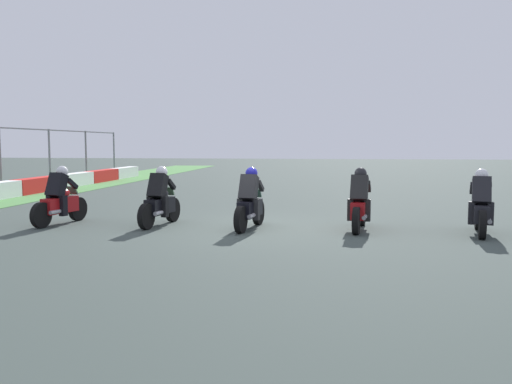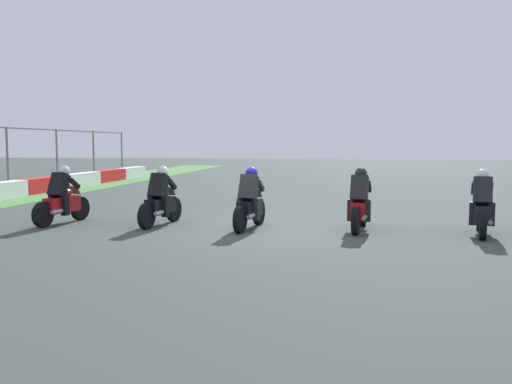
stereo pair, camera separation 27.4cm
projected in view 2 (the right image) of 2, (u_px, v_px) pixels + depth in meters
ground_plane at (257, 228)px, 13.36m from camera, size 120.00×120.00×0.00m
rider_lane_a at (482, 208)px, 12.23m from camera, size 2.03×0.63×1.51m
rider_lane_b at (360, 205)px, 12.89m from camera, size 2.04×0.60×1.51m
rider_lane_c at (250, 203)px, 13.13m from camera, size 2.03×0.61×1.51m
rider_lane_d at (161, 201)px, 13.71m from camera, size 2.03×0.62×1.51m
rider_lane_e at (62, 200)px, 13.98m from camera, size 2.02×0.63×1.51m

